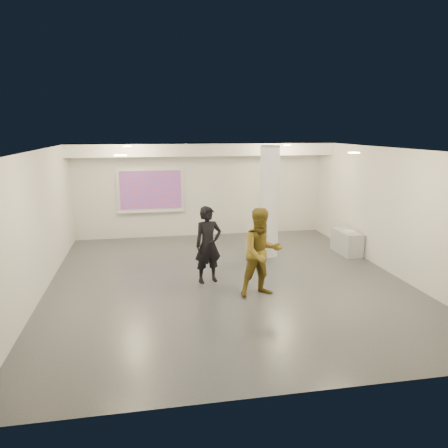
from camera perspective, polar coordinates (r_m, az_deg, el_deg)
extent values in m
cube|color=#373A3F|center=(10.18, 0.42, -7.36)|extent=(8.00, 9.00, 0.01)
cube|color=white|center=(9.59, 0.44, 9.75)|extent=(8.00, 9.00, 0.01)
cube|color=silver|center=(14.16, -3.05, 4.48)|extent=(8.00, 0.01, 3.00)
cube|color=silver|center=(5.58, 9.35, -8.10)|extent=(8.00, 0.01, 3.00)
cube|color=silver|center=(9.85, -23.07, 0.02)|extent=(0.01, 9.00, 3.00)
cube|color=silver|center=(11.24, 20.89, 1.62)|extent=(0.01, 9.00, 3.00)
cube|color=white|center=(13.50, -2.80, 9.73)|extent=(8.00, 1.10, 0.36)
cylinder|color=#FFE791|center=(11.92, -12.53, 9.88)|extent=(0.22, 0.22, 0.02)
cylinder|color=#FFE791|center=(12.58, 8.25, 10.16)|extent=(0.22, 0.22, 0.02)
cylinder|color=#FFE791|center=(7.93, -13.38, 8.73)|extent=(0.22, 0.22, 0.02)
cylinder|color=#FFE791|center=(8.89, 16.62, 8.91)|extent=(0.22, 0.22, 0.02)
cylinder|color=white|center=(11.85, 5.91, 2.89)|extent=(0.52, 0.52, 3.00)
cube|color=white|center=(14.00, -9.56, 4.44)|extent=(2.10, 0.06, 1.40)
cube|color=blue|center=(13.95, -9.55, 4.42)|extent=(1.90, 0.01, 1.20)
cube|color=white|center=(14.05, -9.45, 1.58)|extent=(2.10, 0.08, 0.04)
cube|color=#A2A5A8|center=(12.70, 15.73, -2.30)|extent=(0.47, 1.11, 0.65)
cube|color=white|center=(12.54, 16.06, -0.93)|extent=(0.33, 0.39, 0.02)
cube|color=#9C7344|center=(11.91, 4.29, -2.91)|extent=(0.60, 0.32, 0.61)
cube|color=#9C7344|center=(11.99, 4.72, -2.92)|extent=(0.55, 0.28, 0.57)
imported|color=black|center=(9.85, -2.08, -2.72)|extent=(0.72, 0.56, 1.75)
imported|color=olive|center=(9.07, 4.95, -3.73)|extent=(1.01, 0.85, 1.86)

